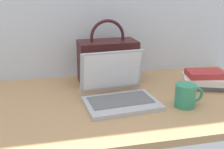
{
  "coord_description": "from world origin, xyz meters",
  "views": [
    {
      "loc": [
        -0.23,
        -1.14,
        0.54
      ],
      "look_at": [
        0.03,
        0.0,
        0.15
      ],
      "focal_mm": 45.1,
      "sensor_mm": 36.0,
      "label": 1
    }
  ],
  "objects_px": {
    "laptop": "(118,92)",
    "handbag": "(108,60)",
    "book_stack": "(205,79)",
    "coffee_mug": "(186,95)"
  },
  "relations": [
    {
      "from": "coffee_mug",
      "to": "book_stack",
      "type": "height_order",
      "value": "coffee_mug"
    },
    {
      "from": "handbag",
      "to": "book_stack",
      "type": "relative_size",
      "value": 1.34
    },
    {
      "from": "handbag",
      "to": "book_stack",
      "type": "distance_m",
      "value": 0.5
    },
    {
      "from": "handbag",
      "to": "book_stack",
      "type": "height_order",
      "value": "handbag"
    },
    {
      "from": "laptop",
      "to": "handbag",
      "type": "xyz_separation_m",
      "value": [
        0.01,
        0.27,
        0.07
      ]
    },
    {
      "from": "laptop",
      "to": "book_stack",
      "type": "distance_m",
      "value": 0.47
    },
    {
      "from": "laptop",
      "to": "book_stack",
      "type": "xyz_separation_m",
      "value": [
        0.47,
        0.07,
        -0.0
      ]
    },
    {
      "from": "laptop",
      "to": "handbag",
      "type": "relative_size",
      "value": 0.99
    },
    {
      "from": "laptop",
      "to": "coffee_mug",
      "type": "xyz_separation_m",
      "value": [
        0.27,
        -0.11,
        0.0
      ]
    },
    {
      "from": "handbag",
      "to": "coffee_mug",
      "type": "bearing_deg",
      "value": -56.07
    }
  ]
}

